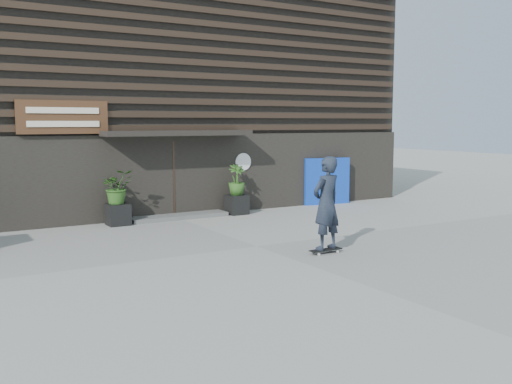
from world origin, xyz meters
TOP-DOWN VIEW (x-y plane):
  - ground at (0.00, 0.00)m, footprint 80.00×80.00m
  - entrance_step at (0.00, 4.60)m, footprint 3.00×0.80m
  - planter_pot_left at (-1.90, 4.40)m, footprint 0.60×0.60m
  - bamboo_left at (-1.90, 4.40)m, footprint 0.86×0.75m
  - planter_pot_right at (1.90, 4.40)m, footprint 0.60×0.60m
  - bamboo_right at (1.90, 4.40)m, footprint 0.54×0.54m
  - blue_tarp at (5.69, 4.70)m, footprint 1.73×0.38m
  - building at (-0.00, 9.96)m, footprint 18.00×11.00m
  - skateboarder at (0.93, -1.40)m, footprint 0.82×0.62m

SIDE VIEW (x-z plane):
  - ground at x=0.00m, z-range 0.00..0.00m
  - entrance_step at x=0.00m, z-range 0.00..0.12m
  - planter_pot_left at x=-1.90m, z-range 0.00..0.60m
  - planter_pot_right at x=1.90m, z-range 0.00..0.60m
  - blue_tarp at x=5.69m, z-range 0.00..1.63m
  - bamboo_left at x=-1.90m, z-range 0.60..1.56m
  - bamboo_right at x=1.90m, z-range 0.60..1.56m
  - skateboarder at x=0.93m, z-range 0.04..2.18m
  - building at x=0.00m, z-range -0.01..7.99m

